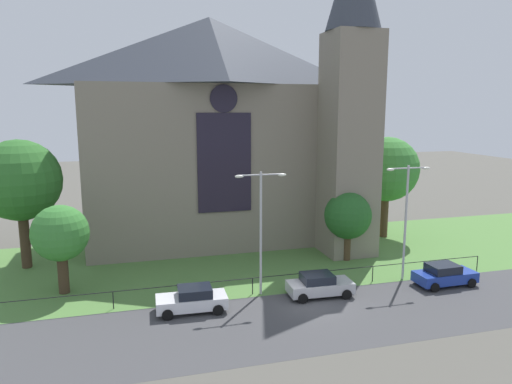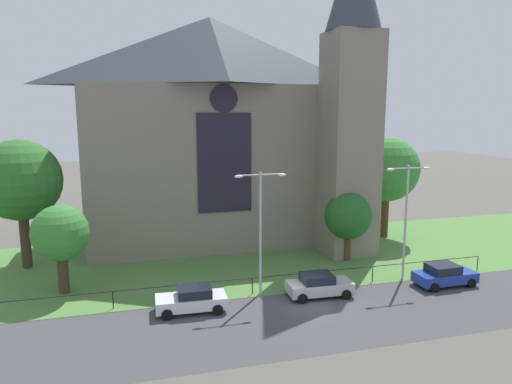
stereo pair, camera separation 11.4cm
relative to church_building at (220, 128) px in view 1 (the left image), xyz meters
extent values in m
plane|color=#56544C|center=(2.14, -6.68, -10.27)|extent=(160.00, 160.00, 0.00)
cube|color=#424244|center=(2.14, -18.68, -10.27)|extent=(120.00, 8.00, 0.01)
cube|color=#517F3D|center=(2.14, -8.68, -10.27)|extent=(120.00, 20.00, 0.01)
cube|color=gray|center=(-0.77, 0.63, -3.27)|extent=(22.00, 12.00, 14.00)
pyramid|color=#383D47|center=(-0.77, 0.63, 6.73)|extent=(22.00, 12.00, 6.00)
cube|color=black|center=(-0.77, -5.42, -2.57)|extent=(4.40, 0.16, 8.00)
cylinder|color=black|center=(-0.77, -5.42, 2.53)|extent=(2.20, 0.15, 2.20)
cube|color=gray|center=(9.23, -7.37, -1.27)|extent=(4.00, 4.00, 18.00)
cylinder|color=black|center=(-0.77, -14.18, -9.17)|extent=(35.04, 0.05, 0.05)
cylinder|color=black|center=(-9.53, -14.18, -9.72)|extent=(0.07, 0.07, 1.10)
cylinder|color=black|center=(-0.77, -14.18, -9.72)|extent=(0.07, 0.07, 1.10)
cylinder|color=black|center=(7.99, -14.18, -9.72)|extent=(0.06, 0.07, 1.10)
cylinder|color=black|center=(16.75, -14.18, -9.72)|extent=(0.07, 0.07, 1.10)
cylinder|color=#423021|center=(-16.11, -4.43, -8.02)|extent=(0.74, 0.74, 4.50)
sphere|color=#2D6B28|center=(-16.11, -4.43, -3.50)|extent=(6.07, 6.07, 6.07)
cylinder|color=#423021|center=(-12.73, -10.64, -8.92)|extent=(0.69, 0.69, 2.71)
sphere|color=#387F33|center=(-12.73, -10.64, -6.19)|extent=(3.66, 3.66, 3.66)
cylinder|color=#4C3823|center=(14.92, -3.80, -8.16)|extent=(0.71, 0.71, 4.23)
sphere|color=#387F33|center=(14.92, -3.80, -3.79)|extent=(5.99, 5.99, 5.99)
cylinder|color=#4C3823|center=(8.37, -9.28, -9.14)|extent=(0.61, 0.61, 2.26)
sphere|color=#235B23|center=(8.37, -9.28, -6.61)|extent=(3.75, 3.75, 3.75)
cylinder|color=#B2B2B7|center=(-0.25, -14.28, -6.21)|extent=(0.16, 0.16, 8.12)
cylinder|color=#B2B2B7|center=(-0.95, -14.28, -2.36)|extent=(1.40, 0.10, 0.10)
cylinder|color=#B2B2B7|center=(0.45, -14.28, -2.36)|extent=(1.40, 0.10, 0.10)
ellipsoid|color=white|center=(-1.65, -14.28, -2.41)|extent=(0.57, 0.26, 0.20)
ellipsoid|color=white|center=(1.15, -14.28, -2.41)|extent=(0.57, 0.26, 0.20)
cylinder|color=#B2B2B7|center=(10.32, -14.28, -6.18)|extent=(0.16, 0.16, 8.19)
cylinder|color=#B2B2B7|center=(9.62, -14.28, -2.28)|extent=(1.40, 0.10, 0.10)
cylinder|color=#B2B2B7|center=(11.02, -14.28, -2.28)|extent=(1.40, 0.10, 0.10)
ellipsoid|color=white|center=(8.92, -14.28, -2.33)|extent=(0.57, 0.26, 0.20)
ellipsoid|color=white|center=(11.72, -14.28, -2.33)|extent=(0.57, 0.26, 0.20)
cube|color=silver|center=(-4.99, -15.78, -9.66)|extent=(4.27, 1.97, 0.70)
cube|color=black|center=(-4.79, -15.79, -9.04)|extent=(2.06, 1.68, 0.55)
cylinder|color=black|center=(-6.50, -16.62, -9.95)|extent=(0.65, 0.25, 0.64)
cylinder|color=black|center=(-6.42, -14.82, -9.95)|extent=(0.65, 0.25, 0.64)
cylinder|color=black|center=(-3.56, -16.74, -9.95)|extent=(0.65, 0.25, 0.64)
cylinder|color=black|center=(-3.49, -14.94, -9.95)|extent=(0.65, 0.25, 0.64)
cube|color=#B7B7BC|center=(3.38, -15.62, -9.66)|extent=(4.27, 1.97, 0.70)
cube|color=black|center=(3.18, -15.61, -9.04)|extent=(2.06, 1.68, 0.55)
cylinder|color=black|center=(4.88, -14.78, -9.95)|extent=(0.65, 0.25, 0.64)
cylinder|color=black|center=(4.81, -16.58, -9.95)|extent=(0.65, 0.25, 0.64)
cylinder|color=black|center=(1.94, -14.66, -9.95)|extent=(0.65, 0.25, 0.64)
cylinder|color=black|center=(1.87, -16.46, -9.95)|extent=(0.65, 0.25, 0.64)
cube|color=#1E3899|center=(12.43, -16.13, -9.66)|extent=(4.23, 1.86, 0.70)
cube|color=black|center=(12.23, -16.13, -9.04)|extent=(2.02, 1.63, 0.55)
cylinder|color=black|center=(13.89, -15.21, -9.95)|extent=(0.64, 0.23, 0.64)
cylinder|color=black|center=(13.92, -17.01, -9.95)|extent=(0.64, 0.23, 0.64)
cylinder|color=black|center=(10.95, -15.25, -9.95)|extent=(0.64, 0.23, 0.64)
cylinder|color=black|center=(10.98, -17.05, -9.95)|extent=(0.64, 0.23, 0.64)
camera|label=1|loc=(-8.33, -42.52, 1.74)|focal=33.08mm
camera|label=2|loc=(-8.22, -42.55, 1.74)|focal=33.08mm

